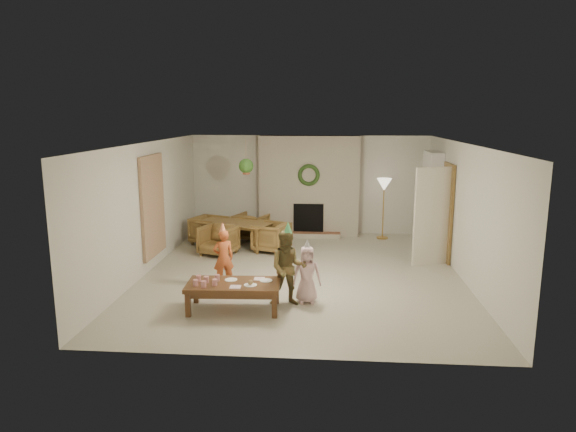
# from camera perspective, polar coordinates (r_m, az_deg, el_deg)

# --- Properties ---
(floor) EXTENTS (7.00, 7.00, 0.00)m
(floor) POSITION_cam_1_polar(r_m,az_deg,el_deg) (9.94, 1.55, -6.43)
(floor) COLOR #B7B29E
(floor) RESTS_ON ground
(ceiling) EXTENTS (7.00, 7.00, 0.00)m
(ceiling) POSITION_cam_1_polar(r_m,az_deg,el_deg) (9.48, 1.63, 8.12)
(ceiling) COLOR white
(ceiling) RESTS_ON wall_back
(wall_back) EXTENTS (7.00, 0.00, 7.00)m
(wall_back) POSITION_cam_1_polar(r_m,az_deg,el_deg) (13.08, 2.40, 3.51)
(wall_back) COLOR silver
(wall_back) RESTS_ON floor
(wall_front) EXTENTS (7.00, 0.00, 7.00)m
(wall_front) POSITION_cam_1_polar(r_m,az_deg,el_deg) (6.23, -0.10, -5.29)
(wall_front) COLOR silver
(wall_front) RESTS_ON floor
(wall_left) EXTENTS (0.00, 7.00, 7.00)m
(wall_left) POSITION_cam_1_polar(r_m,az_deg,el_deg) (10.23, -15.44, 0.90)
(wall_left) COLOR silver
(wall_left) RESTS_ON floor
(wall_right) EXTENTS (0.00, 7.00, 7.00)m
(wall_right) POSITION_cam_1_polar(r_m,az_deg,el_deg) (9.94, 19.13, 0.38)
(wall_right) COLOR silver
(wall_right) RESTS_ON floor
(fireplace_mass) EXTENTS (2.50, 0.40, 2.50)m
(fireplace_mass) POSITION_cam_1_polar(r_m,az_deg,el_deg) (12.88, 2.36, 3.39)
(fireplace_mass) COLOR #4C1414
(fireplace_mass) RESTS_ON floor
(fireplace_hearth) EXTENTS (1.60, 0.30, 0.12)m
(fireplace_hearth) POSITION_cam_1_polar(r_m,az_deg,el_deg) (12.76, 2.26, -2.13)
(fireplace_hearth) COLOR brown
(fireplace_hearth) RESTS_ON floor
(fireplace_firebox) EXTENTS (0.75, 0.12, 0.75)m
(fireplace_firebox) POSITION_cam_1_polar(r_m,az_deg,el_deg) (12.84, 2.30, -0.26)
(fireplace_firebox) COLOR black
(fireplace_firebox) RESTS_ON floor
(fireplace_wreath) EXTENTS (0.54, 0.10, 0.54)m
(fireplace_wreath) POSITION_cam_1_polar(r_m,az_deg,el_deg) (12.62, 2.33, 4.59)
(fireplace_wreath) COLOR #224218
(fireplace_wreath) RESTS_ON fireplace_mass
(floor_lamp_base) EXTENTS (0.28, 0.28, 0.03)m
(floor_lamp_base) POSITION_cam_1_polar(r_m,az_deg,el_deg) (12.88, 10.48, -2.39)
(floor_lamp_base) COLOR gold
(floor_lamp_base) RESTS_ON floor
(floor_lamp_post) EXTENTS (0.03, 0.03, 1.34)m
(floor_lamp_post) POSITION_cam_1_polar(r_m,az_deg,el_deg) (12.74, 10.59, 0.59)
(floor_lamp_post) COLOR gold
(floor_lamp_post) RESTS_ON floor
(floor_lamp_shade) EXTENTS (0.36, 0.36, 0.30)m
(floor_lamp_shade) POSITION_cam_1_polar(r_m,az_deg,el_deg) (12.64, 10.69, 3.47)
(floor_lamp_shade) COLOR beige
(floor_lamp_shade) RESTS_ON floor_lamp_post
(bookshelf_carcass) EXTENTS (0.30, 1.00, 2.20)m
(bookshelf_carcass) POSITION_cam_1_polar(r_m,az_deg,el_deg) (12.14, 15.69, 1.76)
(bookshelf_carcass) COLOR white
(bookshelf_carcass) RESTS_ON floor
(bookshelf_shelf_a) EXTENTS (0.30, 0.92, 0.03)m
(bookshelf_shelf_a) POSITION_cam_1_polar(r_m,az_deg,el_deg) (12.26, 15.44, -1.23)
(bookshelf_shelf_a) COLOR white
(bookshelf_shelf_a) RESTS_ON bookshelf_carcass
(bookshelf_shelf_b) EXTENTS (0.30, 0.92, 0.03)m
(bookshelf_shelf_b) POSITION_cam_1_polar(r_m,az_deg,el_deg) (12.18, 15.53, 0.60)
(bookshelf_shelf_b) COLOR white
(bookshelf_shelf_b) RESTS_ON bookshelf_carcass
(bookshelf_shelf_c) EXTENTS (0.30, 0.92, 0.03)m
(bookshelf_shelf_c) POSITION_cam_1_polar(r_m,az_deg,el_deg) (12.11, 15.63, 2.46)
(bookshelf_shelf_c) COLOR white
(bookshelf_shelf_c) RESTS_ON bookshelf_carcass
(bookshelf_shelf_d) EXTENTS (0.30, 0.92, 0.03)m
(bookshelf_shelf_d) POSITION_cam_1_polar(r_m,az_deg,el_deg) (12.06, 15.74, 4.34)
(bookshelf_shelf_d) COLOR white
(bookshelf_shelf_d) RESTS_ON bookshelf_carcass
(books_row_lower) EXTENTS (0.20, 0.40, 0.24)m
(books_row_lower) POSITION_cam_1_polar(r_m,az_deg,el_deg) (12.08, 15.51, -0.74)
(books_row_lower) COLOR maroon
(books_row_lower) RESTS_ON bookshelf_shelf_a
(books_row_mid) EXTENTS (0.20, 0.44, 0.24)m
(books_row_mid) POSITION_cam_1_polar(r_m,az_deg,el_deg) (12.20, 15.43, 1.29)
(books_row_mid) COLOR #295399
(books_row_mid) RESTS_ON bookshelf_shelf_b
(books_row_upper) EXTENTS (0.20, 0.36, 0.22)m
(books_row_upper) POSITION_cam_1_polar(r_m,az_deg,el_deg) (11.99, 15.66, 3.00)
(books_row_upper) COLOR gold
(books_row_upper) RESTS_ON bookshelf_shelf_c
(door_frame) EXTENTS (0.05, 0.86, 2.04)m
(door_frame) POSITION_cam_1_polar(r_m,az_deg,el_deg) (11.12, 17.34, 0.39)
(door_frame) COLOR brown
(door_frame) RESTS_ON floor
(door_leaf) EXTENTS (0.77, 0.32, 2.00)m
(door_leaf) POSITION_cam_1_polar(r_m,az_deg,el_deg) (10.68, 15.78, -0.06)
(door_leaf) COLOR beige
(door_leaf) RESTS_ON floor
(curtain_panel) EXTENTS (0.06, 1.20, 2.00)m
(curtain_panel) POSITION_cam_1_polar(r_m,az_deg,el_deg) (10.40, -14.86, 1.09)
(curtain_panel) COLOR tan
(curtain_panel) RESTS_ON wall_left
(dining_table) EXTENTS (1.90, 1.47, 0.59)m
(dining_table) POSITION_cam_1_polar(r_m,az_deg,el_deg) (11.86, -5.86, -2.05)
(dining_table) COLOR brown
(dining_table) RESTS_ON floor
(dining_chair_near) EXTENTS (0.91, 0.92, 0.65)m
(dining_chair_near) POSITION_cam_1_polar(r_m,az_deg,el_deg) (11.25, -7.80, -2.68)
(dining_chair_near) COLOR brown
(dining_chair_near) RESTS_ON floor
(dining_chair_far) EXTENTS (0.91, 0.92, 0.65)m
(dining_chair_far) POSITION_cam_1_polar(r_m,az_deg,el_deg) (12.48, -4.12, -1.21)
(dining_chair_far) COLOR brown
(dining_chair_far) RESTS_ON floor
(dining_chair_left) EXTENTS (0.92, 0.91, 0.65)m
(dining_chair_left) POSITION_cam_1_polar(r_m,az_deg,el_deg) (12.24, -8.83, -1.56)
(dining_chair_left) COLOR brown
(dining_chair_left) RESTS_ON floor
(dining_chair_right) EXTENTS (0.92, 0.91, 0.65)m
(dining_chair_right) POSITION_cam_1_polar(r_m,az_deg,el_deg) (11.42, -1.87, -2.37)
(dining_chair_right) COLOR brown
(dining_chair_right) RESTS_ON floor
(hanging_plant_cord) EXTENTS (0.01, 0.01, 0.70)m
(hanging_plant_cord) POSITION_cam_1_polar(r_m,az_deg,el_deg) (11.13, -4.72, 6.76)
(hanging_plant_cord) COLOR tan
(hanging_plant_cord) RESTS_ON ceiling
(hanging_plant_pot) EXTENTS (0.16, 0.16, 0.12)m
(hanging_plant_pot) POSITION_cam_1_polar(r_m,az_deg,el_deg) (11.16, -4.69, 4.97)
(hanging_plant_pot) COLOR brown
(hanging_plant_pot) RESTS_ON hanging_plant_cord
(hanging_plant_foliage) EXTENTS (0.32, 0.32, 0.32)m
(hanging_plant_foliage) POSITION_cam_1_polar(r_m,az_deg,el_deg) (11.15, -4.70, 5.58)
(hanging_plant_foliage) COLOR #28531B
(hanging_plant_foliage) RESTS_ON hanging_plant_pot
(coffee_table_top) EXTENTS (1.48, 0.80, 0.07)m
(coffee_table_top) POSITION_cam_1_polar(r_m,az_deg,el_deg) (8.08, -6.11, -7.65)
(coffee_table_top) COLOR brown
(coffee_table_top) RESTS_ON floor
(coffee_table_apron) EXTENTS (1.37, 0.68, 0.09)m
(coffee_table_apron) POSITION_cam_1_polar(r_m,az_deg,el_deg) (8.11, -6.10, -8.17)
(coffee_table_apron) COLOR brown
(coffee_table_apron) RESTS_ON floor
(coffee_leg_fl) EXTENTS (0.08, 0.08, 0.38)m
(coffee_leg_fl) POSITION_cam_1_polar(r_m,az_deg,el_deg) (8.00, -11.10, -9.70)
(coffee_leg_fl) COLOR brown
(coffee_leg_fl) RESTS_ON floor
(coffee_leg_fr) EXTENTS (0.08, 0.08, 0.38)m
(coffee_leg_fr) POSITION_cam_1_polar(r_m,az_deg,el_deg) (7.82, -1.52, -9.98)
(coffee_leg_fr) COLOR brown
(coffee_leg_fr) RESTS_ON floor
(coffee_leg_bl) EXTENTS (0.08, 0.08, 0.38)m
(coffee_leg_bl) POSITION_cam_1_polar(r_m,az_deg,el_deg) (8.54, -10.23, -8.29)
(coffee_leg_bl) COLOR brown
(coffee_leg_bl) RESTS_ON floor
(coffee_leg_br) EXTENTS (0.08, 0.08, 0.38)m
(coffee_leg_br) POSITION_cam_1_polar(r_m,az_deg,el_deg) (8.37, -1.29, -8.51)
(coffee_leg_br) COLOR brown
(coffee_leg_br) RESTS_ON floor
(cup_a) EXTENTS (0.08, 0.08, 0.10)m
(cup_a) POSITION_cam_1_polar(r_m,az_deg,el_deg) (7.99, -10.28, -7.35)
(cup_a) COLOR silver
(cup_a) RESTS_ON coffee_table_top
(cup_b) EXTENTS (0.08, 0.08, 0.10)m
(cup_b) POSITION_cam_1_polar(r_m,az_deg,el_deg) (8.20, -9.96, -6.86)
(cup_b) COLOR silver
(cup_b) RESTS_ON coffee_table_top
(cup_c) EXTENTS (0.08, 0.08, 0.10)m
(cup_c) POSITION_cam_1_polar(r_m,az_deg,el_deg) (7.92, -9.40, -7.51)
(cup_c) COLOR silver
(cup_c) RESTS_ON coffee_table_top
(cup_d) EXTENTS (0.08, 0.08, 0.10)m
(cup_d) POSITION_cam_1_polar(r_m,az_deg,el_deg) (8.12, -9.10, -7.01)
(cup_d) COLOR silver
(cup_d) RESTS_ON coffee_table_top
(cup_e) EXTENTS (0.08, 0.08, 0.10)m
(cup_e) POSITION_cam_1_polar(r_m,az_deg,el_deg) (7.97, -8.17, -7.34)
(cup_e) COLOR silver
(cup_e) RESTS_ON coffee_table_top
(cup_f) EXTENTS (0.08, 0.08, 0.10)m
(cup_f) POSITION_cam_1_polar(r_m,az_deg,el_deg) (8.18, -7.91, -6.84)
(cup_f) COLOR silver
(cup_f) RESTS_ON coffee_table_top
(plate_a) EXTENTS (0.21, 0.21, 0.01)m
(plate_a) POSITION_cam_1_polar(r_m,az_deg,el_deg) (8.20, -6.38, -7.08)
(plate_a) COLOR white
(plate_a) RESTS_ON coffee_table_top
(plate_b) EXTENTS (0.21, 0.21, 0.01)m
(plate_b) POSITION_cam_1_polar(r_m,az_deg,el_deg) (7.93, -4.21, -7.69)
(plate_b) COLOR white
(plate_b) RESTS_ON coffee_table_top
(plate_c) EXTENTS (0.21, 0.21, 0.01)m
(plate_c) POSITION_cam_1_polar(r_m,az_deg,el_deg) (8.12, -2.48, -7.21)
(plate_c) COLOR white
(plate_c) RESTS_ON coffee_table_top
(food_scoop) EXTENTS (0.08, 0.08, 0.08)m
(food_scoop) POSITION_cam_1_polar(r_m,az_deg,el_deg) (7.92, -4.22, -7.39)
(food_scoop) COLOR tan
(food_scoop) RESTS_ON plate_b
(napkin_left) EXTENTS (0.18, 0.18, 0.01)m
(napkin_left) POSITION_cam_1_polar(r_m,az_deg,el_deg) (7.88, -5.91, -7.87)
(napkin_left) COLOR #E5A8BC
(napkin_left) RESTS_ON coffee_table_top
(napkin_right) EXTENTS (0.18, 0.18, 0.01)m
(napkin_right) POSITION_cam_1_polar(r_m,az_deg,el_deg) (8.22, -3.21, -7.00)
(napkin_right) COLOR #E5A8BC
(napkin_right) RESTS_ON coffee_table_top
(child_red) EXTENTS (0.44, 0.38, 1.03)m
(child_red) POSITION_cam_1_polar(r_m,az_deg,el_deg) (9.19, -7.22, -4.67)
(child_red) COLOR #C7572A
(child_red) RESTS_ON floor
(party_hat_red) EXTENTS (0.15, 0.15, 0.19)m
(party_hat_red) POSITION_cam_1_polar(r_m,az_deg,el_deg) (9.05, -7.31, -1.27)
(party_hat_red) COLOR #E5B94C
(party_hat_red) RESTS_ON child_red
(child_plaid) EXTENTS (0.65, 0.53, 1.23)m
(child_plaid) POSITION_cam_1_polar(r_m,az_deg,el_deg) (8.19, -0.00, -5.83)
(child_plaid) COLOR brown
(child_plaid) RESTS_ON floor
(party_hat_plaid) EXTENTS (0.18, 0.18, 0.20)m
(party_hat_plaid) POSITION_cam_1_polar(r_m,az_deg,el_deg) (8.02, -0.00, -1.32)
(party_hat_plaid) COLOR #54C574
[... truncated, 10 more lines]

